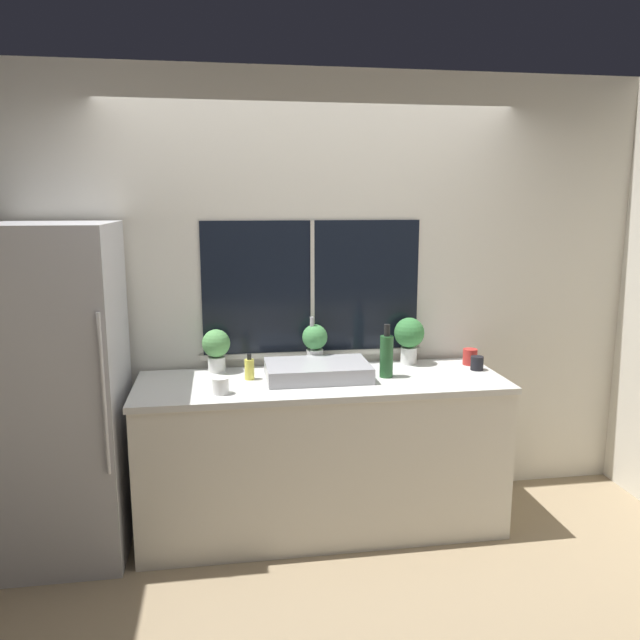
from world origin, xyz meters
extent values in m
plane|color=#937F60|center=(0.00, 0.00, 0.00)|extent=(14.00, 14.00, 0.00)
cube|color=silver|center=(0.00, 0.74, 1.35)|extent=(8.00, 0.06, 2.70)
cube|color=black|center=(0.00, 0.71, 1.40)|extent=(1.36, 0.01, 0.82)
cube|color=beige|center=(0.00, 0.70, 1.40)|extent=(0.02, 0.01, 0.82)
cube|color=beige|center=(0.00, 0.70, 0.98)|extent=(1.42, 0.04, 0.03)
cube|color=silver|center=(2.13, 1.50, 1.35)|extent=(0.06, 7.00, 2.70)
cube|color=silver|center=(0.00, 0.34, 0.44)|extent=(2.10, 0.67, 0.88)
cube|color=silver|center=(0.00, 0.34, 0.89)|extent=(2.12, 0.70, 0.03)
cube|color=#B7B7BC|center=(-1.48, 0.31, 0.91)|extent=(0.74, 0.71, 1.82)
cylinder|color=silver|center=(-1.14, -0.06, 1.00)|extent=(0.02, 0.02, 0.82)
cube|color=#ADADB2|center=(-0.02, 0.37, 0.96)|extent=(0.60, 0.38, 0.09)
cylinder|color=#B7B7BC|center=(-0.02, 0.59, 0.93)|extent=(0.04, 0.04, 0.03)
cylinder|color=#B7B7BC|center=(-0.02, 0.59, 1.09)|extent=(0.02, 0.02, 0.29)
cylinder|color=white|center=(-0.60, 0.60, 0.96)|extent=(0.10, 0.10, 0.09)
sphere|color=#569951|center=(-0.60, 0.60, 1.09)|extent=(0.17, 0.17, 0.17)
cylinder|color=white|center=(0.00, 0.60, 0.97)|extent=(0.10, 0.10, 0.12)
sphere|color=#478E4C|center=(0.00, 0.60, 1.10)|extent=(0.16, 0.16, 0.16)
cylinder|color=white|center=(0.60, 0.60, 0.96)|extent=(0.10, 0.10, 0.11)
sphere|color=#387A3D|center=(0.60, 0.60, 1.11)|extent=(0.19, 0.19, 0.19)
cylinder|color=#DBD14C|center=(-0.41, 0.40, 0.97)|extent=(0.06, 0.06, 0.12)
cylinder|color=black|center=(-0.41, 0.40, 1.05)|extent=(0.03, 0.03, 0.03)
cylinder|color=#235128|center=(0.38, 0.33, 1.03)|extent=(0.08, 0.08, 0.24)
cylinder|color=black|center=(0.38, 0.33, 1.19)|extent=(0.04, 0.04, 0.07)
cylinder|color=#B72D28|center=(0.97, 0.52, 0.96)|extent=(0.09, 0.09, 0.10)
cylinder|color=black|center=(0.97, 0.39, 0.95)|extent=(0.08, 0.08, 0.08)
cylinder|color=white|center=(-0.58, 0.15, 0.96)|extent=(0.09, 0.09, 0.09)
camera|label=1|loc=(-0.55, -3.09, 1.93)|focal=35.00mm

